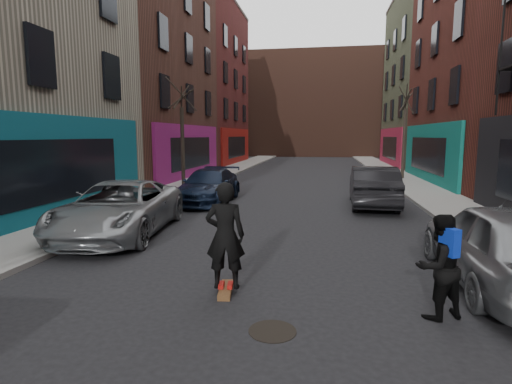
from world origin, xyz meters
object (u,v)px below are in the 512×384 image
(tree_left_far, at_px, (182,125))
(parked_right_far, at_px, (503,244))
(manhole, at_px, (272,331))
(parked_left_far, at_px, (120,208))
(parked_right_end, at_px, (373,186))
(skateboarder, at_px, (225,235))
(skateboard, at_px, (226,290))
(tree_right_far, at_px, (405,124))
(parked_left_end, at_px, (209,186))
(pedestrian, at_px, (439,266))

(tree_left_far, distance_m, parked_right_far, 16.74)
(tree_left_far, height_order, manhole, tree_left_far)
(parked_left_far, relative_size, parked_right_end, 1.12)
(parked_right_end, xyz_separation_m, skateboarder, (-3.69, -9.71, 0.26))
(skateboard, relative_size, skateboarder, 0.42)
(parked_right_far, distance_m, manhole, 4.76)
(tree_right_far, distance_m, parked_right_far, 18.86)
(parked_left_far, xyz_separation_m, skateboard, (4.03, -3.71, -0.71))
(parked_left_end, distance_m, pedestrian, 11.93)
(skateboard, bearing_deg, parked_right_end, 61.06)
(tree_right_far, relative_size, pedestrian, 4.14)
(skateboarder, distance_m, pedestrian, 3.52)
(skateboarder, bearing_deg, parked_right_end, -118.94)
(parked_left_end, distance_m, manhole, 11.61)
(parked_right_far, distance_m, skateboard, 5.20)
(parked_right_far, height_order, pedestrian, pedestrian)
(tree_right_far, relative_size, skateboard, 8.50)
(tree_left_far, distance_m, pedestrian, 17.06)
(parked_left_end, height_order, parked_right_far, parked_right_far)
(parked_left_end, bearing_deg, pedestrian, -56.48)
(tree_left_far, distance_m, parked_left_end, 5.62)
(skateboard, bearing_deg, tree_right_far, 63.14)
(skateboard, bearing_deg, tree_left_far, 104.50)
(parked_left_end, bearing_deg, parked_right_far, -45.94)
(tree_left_far, xyz_separation_m, skateboard, (5.72, -13.71, -3.33))
(tree_right_far, relative_size, parked_right_far, 1.42)
(parked_right_end, distance_m, manhole, 11.36)
(parked_left_far, bearing_deg, tree_right_far, 49.86)
(parked_right_far, bearing_deg, tree_right_far, -94.61)
(parked_left_end, height_order, skateboard, parked_left_end)
(pedestrian, xyz_separation_m, manhole, (-2.47, -0.88, -0.83))
(tree_left_far, distance_m, manhole, 16.80)
(tree_right_far, distance_m, parked_left_far, 19.45)
(pedestrian, bearing_deg, parked_left_end, -83.60)
(tree_left_far, xyz_separation_m, parked_right_end, (9.41, -4.00, -2.57))
(parked_left_far, distance_m, parked_right_far, 9.41)
(tree_right_far, height_order, parked_right_far, tree_right_far)
(parked_left_end, relative_size, skateboard, 6.05)
(parked_right_far, bearing_deg, pedestrian, 45.76)
(tree_left_far, bearing_deg, skateboarder, -67.37)
(tree_left_far, bearing_deg, manhole, -65.85)
(tree_right_far, xyz_separation_m, parked_left_far, (-10.71, -16.00, -2.77))
(parked_left_end, bearing_deg, tree_right_far, 46.29)
(parked_right_end, bearing_deg, skateboard, 71.17)
(tree_left_far, xyz_separation_m, pedestrian, (9.20, -14.14, -2.55))
(parked_left_far, distance_m, parked_right_end, 9.77)
(skateboard, bearing_deg, parked_left_far, 129.18)
(manhole, bearing_deg, skateboarder, 127.94)
(tree_left_far, height_order, parked_left_far, tree_left_far)
(skateboarder, xyz_separation_m, manhole, (1.02, -1.30, -1.06))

